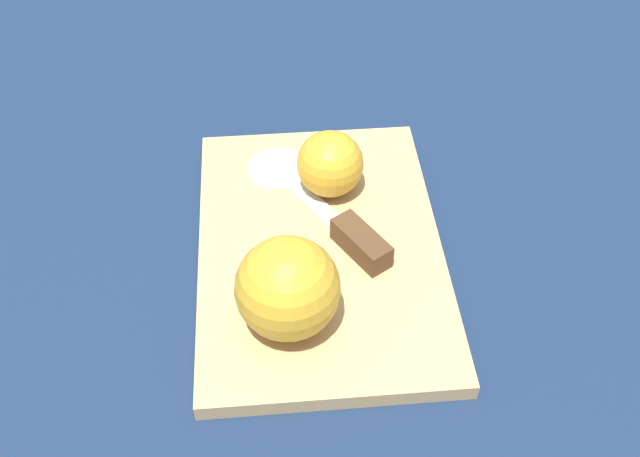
# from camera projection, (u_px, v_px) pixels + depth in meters

# --- Properties ---
(ground_plane) EXTENTS (4.00, 4.00, 0.00)m
(ground_plane) POSITION_uv_depth(u_px,v_px,m) (320.00, 255.00, 0.70)
(ground_plane) COLOR #14233D
(cutting_board) EXTENTS (0.34, 0.25, 0.02)m
(cutting_board) POSITION_uv_depth(u_px,v_px,m) (320.00, 249.00, 0.70)
(cutting_board) COLOR tan
(cutting_board) RESTS_ON ground_plane
(apple_half_left) EXTENTS (0.09, 0.09, 0.09)m
(apple_half_left) POSITION_uv_depth(u_px,v_px,m) (287.00, 289.00, 0.60)
(apple_half_left) COLOR gold
(apple_half_left) RESTS_ON cutting_board
(apple_half_right) EXTENTS (0.07, 0.07, 0.07)m
(apple_half_right) POSITION_uv_depth(u_px,v_px,m) (330.00, 164.00, 0.72)
(apple_half_right) COLOR gold
(apple_half_right) RESTS_ON cutting_board
(knife) EXTENTS (0.16, 0.10, 0.02)m
(knife) POSITION_uv_depth(u_px,v_px,m) (354.00, 237.00, 0.68)
(knife) COLOR silver
(knife) RESTS_ON cutting_board
(apple_slice) EXTENTS (0.06, 0.06, 0.00)m
(apple_slice) POSITION_uv_depth(u_px,v_px,m) (279.00, 169.00, 0.76)
(apple_slice) COLOR beige
(apple_slice) RESTS_ON cutting_board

